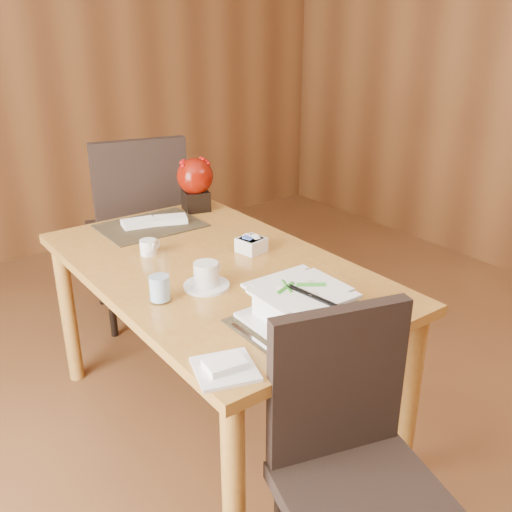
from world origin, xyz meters
TOP-DOWN VIEW (x-y plane):
  - ground at (0.00, 0.00)m, footprint 6.00×6.00m
  - back_wall at (0.00, 3.00)m, footprint 5.00×0.02m
  - dining_table at (0.00, 0.60)m, footprint 0.90×1.50m
  - placemat_near at (0.00, 0.05)m, footprint 0.45×0.33m
  - placemat_far at (0.00, 1.15)m, footprint 0.45×0.33m
  - soup_setting at (-0.03, 0.06)m, footprint 0.31×0.31m
  - coffee_cup at (-0.13, 0.45)m, footprint 0.17×0.17m
  - water_glass at (-0.31, 0.45)m, footprint 0.09×0.09m
  - creamer_jug at (-0.16, 0.85)m, footprint 0.10×0.10m
  - sugar_caddy at (0.20, 0.63)m, footprint 0.12×0.12m
  - berry_decor at (0.29, 1.23)m, footprint 0.18×0.18m
  - napkins_far at (0.03, 1.15)m, footprint 0.31×0.19m
  - bread_plate at (-0.37, -0.02)m, footprint 0.21×0.21m
  - near_chair at (-0.13, -0.30)m, footprint 0.54×0.54m
  - far_chair at (0.15, 1.61)m, footprint 0.61×0.61m

SIDE VIEW (x-z plane):
  - ground at x=0.00m, z-range 0.00..0.00m
  - near_chair at x=-0.13m, z-range 0.06..0.99m
  - far_chair at x=0.15m, z-range 0.07..1.15m
  - dining_table at x=0.00m, z-range 0.28..1.03m
  - placemat_near at x=0.00m, z-range 0.75..0.76m
  - placemat_far at x=0.00m, z-range 0.75..0.76m
  - bread_plate at x=-0.37m, z-range 0.75..0.76m
  - napkins_far at x=0.03m, z-range 0.76..0.78m
  - sugar_caddy at x=0.20m, z-range 0.75..0.81m
  - creamer_jug at x=-0.16m, z-range 0.75..0.81m
  - coffee_cup at x=-0.13m, z-range 0.74..0.84m
  - soup_setting at x=-0.03m, z-range 0.75..0.87m
  - water_glass at x=-0.31m, z-range 0.75..0.92m
  - berry_decor at x=0.29m, z-range 0.77..1.03m
  - back_wall at x=0.00m, z-range 0.00..2.80m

